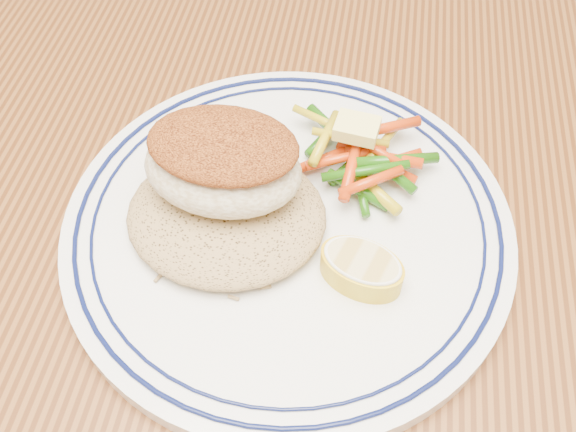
% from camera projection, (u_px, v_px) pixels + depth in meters
% --- Properties ---
extents(dining_table, '(1.50, 0.90, 0.75)m').
position_uv_depth(dining_table, '(315.00, 274.00, 0.53)').
color(dining_table, '#4C260F').
rests_on(dining_table, ground).
extents(plate, '(0.30, 0.30, 0.02)m').
position_uv_depth(plate, '(288.00, 225.00, 0.43)').
color(plate, white).
rests_on(plate, dining_table).
extents(rice_pilaf, '(0.13, 0.11, 0.02)m').
position_uv_depth(rice_pilaf, '(226.00, 212.00, 0.41)').
color(rice_pilaf, '#96784B').
rests_on(rice_pilaf, plate).
extents(fish_fillet, '(0.10, 0.08, 0.05)m').
position_uv_depth(fish_fillet, '(223.00, 162.00, 0.40)').
color(fish_fillet, beige).
rests_on(fish_fillet, rice_pilaf).
extents(vegetable_pile, '(0.11, 0.10, 0.03)m').
position_uv_depth(vegetable_pile, '(361.00, 156.00, 0.44)').
color(vegetable_pile, '#1C550A').
rests_on(vegetable_pile, plate).
extents(butter_pat, '(0.03, 0.03, 0.01)m').
position_uv_depth(butter_pat, '(357.00, 128.00, 0.43)').
color(butter_pat, '#FFF47C').
rests_on(butter_pat, vegetable_pile).
extents(lemon_wedge, '(0.06, 0.06, 0.02)m').
position_uv_depth(lemon_wedge, '(361.00, 267.00, 0.39)').
color(lemon_wedge, yellow).
rests_on(lemon_wedge, plate).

